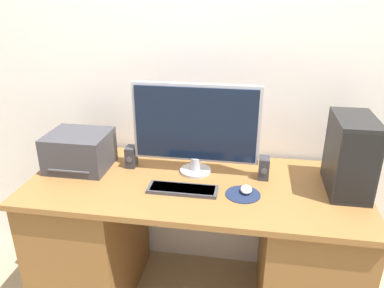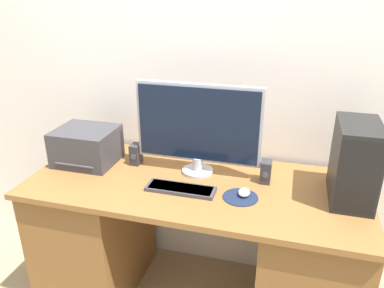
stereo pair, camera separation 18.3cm
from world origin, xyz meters
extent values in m
cube|color=white|center=(0.00, 0.78, 1.35)|extent=(6.40, 0.05, 2.70)
cube|color=brown|center=(0.00, 0.36, 0.78)|extent=(1.71, 0.73, 0.03)
cube|color=brown|center=(-0.60, 0.36, 0.38)|extent=(0.48, 0.67, 0.77)
cube|color=brown|center=(0.60, 0.36, 0.38)|extent=(0.48, 0.67, 0.77)
cylinder|color=#B7B7BC|center=(-0.01, 0.48, 0.80)|extent=(0.17, 0.17, 0.02)
cylinder|color=#B7B7BC|center=(-0.01, 0.48, 0.85)|extent=(0.05, 0.05, 0.07)
cube|color=#B7B7BC|center=(-0.01, 0.49, 1.07)|extent=(0.66, 0.03, 0.41)
cube|color=black|center=(-0.01, 0.47, 1.07)|extent=(0.63, 0.01, 0.38)
cube|color=#3D3D42|center=(-0.04, 0.26, 0.80)|extent=(0.34, 0.11, 0.02)
cube|color=#5B5B60|center=(-0.04, 0.26, 0.81)|extent=(0.31, 0.09, 0.01)
cylinder|color=#19233D|center=(0.25, 0.28, 0.80)|extent=(0.17, 0.17, 0.00)
ellipsoid|color=silver|center=(0.26, 0.30, 0.81)|extent=(0.06, 0.08, 0.03)
cube|color=black|center=(0.74, 0.41, 0.98)|extent=(0.18, 0.33, 0.37)
cube|color=black|center=(0.74, 0.26, 0.98)|extent=(0.17, 0.01, 0.33)
cube|color=#38383D|center=(-0.65, 0.44, 0.89)|extent=(0.32, 0.28, 0.20)
cube|color=#515156|center=(-0.65, 0.35, 0.84)|extent=(0.23, 0.13, 0.01)
cube|color=#2D2D33|center=(-0.37, 0.49, 0.85)|extent=(0.05, 0.08, 0.12)
cylinder|color=#47474C|center=(-0.37, 0.45, 0.85)|extent=(0.03, 0.00, 0.03)
cube|color=#2D2D33|center=(0.35, 0.47, 0.85)|extent=(0.05, 0.08, 0.12)
cylinder|color=#47474C|center=(0.35, 0.43, 0.85)|extent=(0.03, 0.00, 0.03)
camera|label=1|loc=(0.26, -1.30, 1.72)|focal=35.00mm
camera|label=2|loc=(0.44, -1.26, 1.72)|focal=35.00mm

